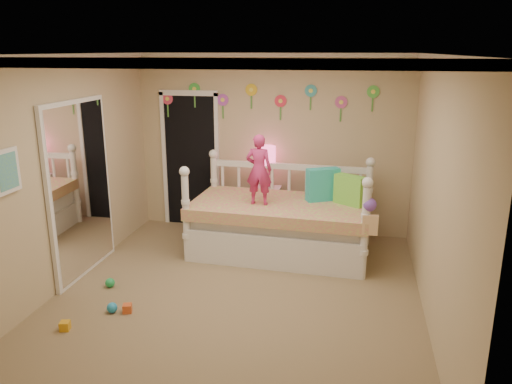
% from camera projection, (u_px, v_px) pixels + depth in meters
% --- Properties ---
extents(floor, '(4.00, 4.50, 0.01)m').
position_uv_depth(floor, '(236.00, 297.00, 5.57)').
color(floor, '#7F684C').
rests_on(floor, ground).
extents(ceiling, '(4.00, 4.50, 0.01)m').
position_uv_depth(ceiling, '(234.00, 54.00, 4.86)').
color(ceiling, white).
rests_on(ceiling, floor).
extents(back_wall, '(4.00, 0.01, 2.60)m').
position_uv_depth(back_wall, '(272.00, 145.00, 7.33)').
color(back_wall, tan).
rests_on(back_wall, floor).
extents(left_wall, '(0.01, 4.50, 2.60)m').
position_uv_depth(left_wall, '(61.00, 175.00, 5.60)').
color(left_wall, tan).
rests_on(left_wall, floor).
extents(right_wall, '(0.01, 4.50, 2.60)m').
position_uv_depth(right_wall, '(437.00, 194.00, 4.83)').
color(right_wall, tan).
rests_on(right_wall, floor).
extents(crown_molding, '(4.00, 4.50, 0.06)m').
position_uv_depth(crown_molding, '(234.00, 57.00, 4.86)').
color(crown_molding, white).
rests_on(crown_molding, ceiling).
extents(daybed, '(2.41, 1.37, 1.28)m').
position_uv_depth(daybed, '(281.00, 207.00, 6.62)').
color(daybed, white).
rests_on(daybed, floor).
extents(pillow_turquoise, '(0.45, 0.33, 0.43)m').
position_uv_depth(pillow_turquoise, '(323.00, 185.00, 6.62)').
color(pillow_turquoise, '#25BABA').
rests_on(pillow_turquoise, daybed).
extents(pillow_lime, '(0.42, 0.34, 0.38)m').
position_uv_depth(pillow_lime, '(350.00, 190.00, 6.45)').
color(pillow_lime, '#7BDD43').
rests_on(pillow_lime, daybed).
extents(child, '(0.34, 0.22, 0.92)m').
position_uv_depth(child, '(259.00, 170.00, 6.39)').
color(child, '#CA2D70').
rests_on(child, daybed).
extents(nightstand, '(0.42, 0.32, 0.71)m').
position_uv_depth(nightstand, '(266.00, 210.00, 7.43)').
color(nightstand, white).
rests_on(nightstand, floor).
extents(table_lamp, '(0.28, 0.28, 0.61)m').
position_uv_depth(table_lamp, '(266.00, 160.00, 7.23)').
color(table_lamp, '#DA1D63').
rests_on(table_lamp, nightstand).
extents(closet_doorway, '(0.90, 0.04, 2.07)m').
position_uv_depth(closet_doorway, '(191.00, 159.00, 7.63)').
color(closet_doorway, black).
rests_on(closet_doorway, back_wall).
extents(flower_decals, '(3.40, 0.02, 0.50)m').
position_uv_depth(flower_decals, '(266.00, 101.00, 7.16)').
color(flower_decals, '#B2668C').
rests_on(flower_decals, back_wall).
extents(mirror_closet, '(0.07, 1.30, 2.10)m').
position_uv_depth(mirror_closet, '(81.00, 189.00, 5.94)').
color(mirror_closet, white).
rests_on(mirror_closet, left_wall).
extents(wall_picture, '(0.05, 0.34, 0.42)m').
position_uv_depth(wall_picture, '(6.00, 171.00, 4.67)').
color(wall_picture, white).
rests_on(wall_picture, left_wall).
extents(hanging_bag, '(0.20, 0.16, 0.36)m').
position_uv_depth(hanging_bag, '(369.00, 218.00, 5.78)').
color(hanging_bag, beige).
rests_on(hanging_bag, daybed).
extents(toy_scatter, '(1.06, 1.44, 0.11)m').
position_uv_depth(toy_scatter, '(114.00, 308.00, 5.21)').
color(toy_scatter, '#996666').
rests_on(toy_scatter, floor).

